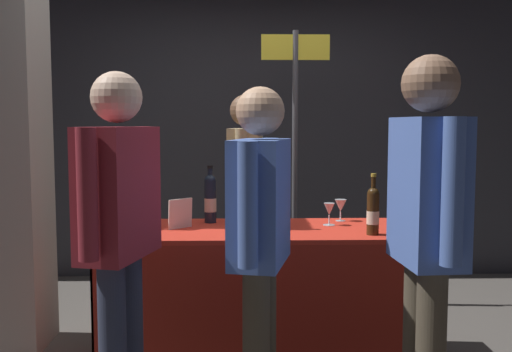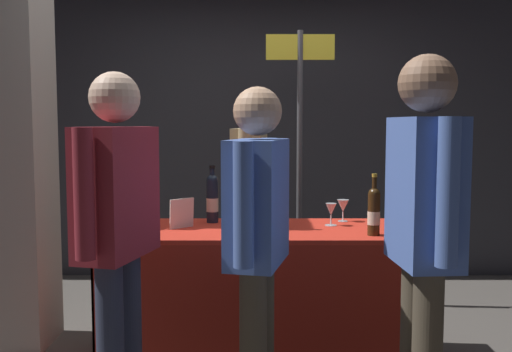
# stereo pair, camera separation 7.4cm
# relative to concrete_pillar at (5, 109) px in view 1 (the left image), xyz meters

# --- Properties ---
(back_partition) EXTENTS (7.32, 0.12, 2.67)m
(back_partition) POSITION_rel_concrete_pillar_xyz_m (1.52, 1.71, -0.14)
(back_partition) COLOR #2D2D33
(back_partition) RESTS_ON ground_plane
(concrete_pillar) EXTENTS (0.43, 0.43, 2.96)m
(concrete_pillar) POSITION_rel_concrete_pillar_xyz_m (0.00, 0.00, 0.00)
(concrete_pillar) COLOR gray
(concrete_pillar) RESTS_ON ground_plane
(tasting_table) EXTENTS (1.72, 0.70, 0.80)m
(tasting_table) POSITION_rel_concrete_pillar_xyz_m (1.52, -0.33, -0.93)
(tasting_table) COLOR red
(tasting_table) RESTS_ON ground_plane
(featured_wine_bottle) EXTENTS (0.07, 0.07, 0.33)m
(featured_wine_bottle) POSITION_rel_concrete_pillar_xyz_m (1.59, -0.15, -0.54)
(featured_wine_bottle) COLOR #38230F
(featured_wine_bottle) RESTS_ON tasting_table
(display_bottle_0) EXTENTS (0.07, 0.07, 0.33)m
(display_bottle_0) POSITION_rel_concrete_pillar_xyz_m (2.15, -0.53, -0.55)
(display_bottle_0) COLOR #38230F
(display_bottle_0) RESTS_ON tasting_table
(display_bottle_1) EXTENTS (0.07, 0.07, 0.33)m
(display_bottle_1) POSITION_rel_concrete_pillar_xyz_m (1.48, -0.31, -0.54)
(display_bottle_1) COLOR #192333
(display_bottle_1) RESTS_ON tasting_table
(display_bottle_2) EXTENTS (0.07, 0.07, 0.33)m
(display_bottle_2) POSITION_rel_concrete_pillar_xyz_m (1.62, -0.35, -0.54)
(display_bottle_2) COLOR black
(display_bottle_2) RESTS_ON tasting_table
(display_bottle_3) EXTENTS (0.07, 0.07, 0.35)m
(display_bottle_3) POSITION_rel_concrete_pillar_xyz_m (1.25, -0.13, -0.53)
(display_bottle_3) COLOR #192333
(display_bottle_3) RESTS_ON tasting_table
(wine_glass_near_vendor) EXTENTS (0.07, 0.07, 0.13)m
(wine_glass_near_vendor) POSITION_rel_concrete_pillar_xyz_m (2.05, -0.09, -0.59)
(wine_glass_near_vendor) COLOR silver
(wine_glass_near_vendor) RESTS_ON tasting_table
(wine_glass_mid) EXTENTS (0.07, 0.07, 0.13)m
(wine_glass_mid) POSITION_rel_concrete_pillar_xyz_m (1.96, -0.24, -0.59)
(wine_glass_mid) COLOR silver
(wine_glass_mid) RESTS_ON tasting_table
(flower_vase) EXTENTS (0.11, 0.11, 0.39)m
(flower_vase) POSITION_rel_concrete_pillar_xyz_m (0.84, -0.34, -0.58)
(flower_vase) COLOR slate
(flower_vase) RESTS_ON tasting_table
(brochure_stand) EXTENTS (0.13, 0.12, 0.17)m
(brochure_stand) POSITION_rel_concrete_pillar_xyz_m (1.09, -0.32, -0.60)
(brochure_stand) COLOR silver
(brochure_stand) RESTS_ON tasting_table
(vendor_presenter) EXTENTS (0.26, 0.60, 1.60)m
(vendor_presenter) POSITION_rel_concrete_pillar_xyz_m (1.47, 0.48, -0.52)
(vendor_presenter) COLOR black
(vendor_presenter) RESTS_ON ground_plane
(taster_foreground_right) EXTENTS (0.23, 0.55, 1.67)m
(taster_foreground_right) POSITION_rel_concrete_pillar_xyz_m (2.19, -1.31, -0.49)
(taster_foreground_right) COLOR #4C4233
(taster_foreground_right) RESTS_ON ground_plane
(taster_foreground_left) EXTENTS (0.31, 0.61, 1.62)m
(taster_foreground_left) POSITION_rel_concrete_pillar_xyz_m (0.90, -1.07, -0.51)
(taster_foreground_left) COLOR #2D3347
(taster_foreground_left) RESTS_ON ground_plane
(taster_foreground_centre) EXTENTS (0.30, 0.58, 1.55)m
(taster_foreground_centre) POSITION_rel_concrete_pillar_xyz_m (1.52, -1.07, -0.55)
(taster_foreground_centre) COLOR #4C4233
(taster_foreground_centre) RESTS_ON ground_plane
(booth_signpost) EXTENTS (0.52, 0.04, 2.09)m
(booth_signpost) POSITION_rel_concrete_pillar_xyz_m (1.85, 0.84, -0.18)
(booth_signpost) COLOR #47474C
(booth_signpost) RESTS_ON ground_plane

